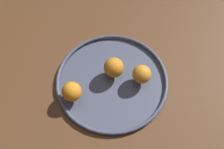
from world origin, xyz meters
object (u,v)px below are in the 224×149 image
at_px(fruit_bowl, 112,80).
at_px(orange_front_right, 72,92).
at_px(orange_back_right, 142,74).
at_px(orange_back_left, 114,68).

height_order(fruit_bowl, orange_front_right, orange_front_right).
relative_size(orange_back_right, orange_back_left, 0.93).
xyz_separation_m(orange_back_right, orange_back_left, (0.09, 0.03, 0.00)).
height_order(orange_back_left, orange_front_right, orange_back_left).
xyz_separation_m(fruit_bowl, orange_back_right, (-0.08, -0.05, 0.04)).
bearing_deg(orange_back_left, orange_back_right, -160.83).
relative_size(fruit_bowl, orange_back_right, 6.15).
relative_size(fruit_bowl, orange_front_right, 6.03).
bearing_deg(orange_back_right, fruit_bowl, 34.50).
xyz_separation_m(fruit_bowl, orange_front_right, (0.07, 0.12, 0.04)).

